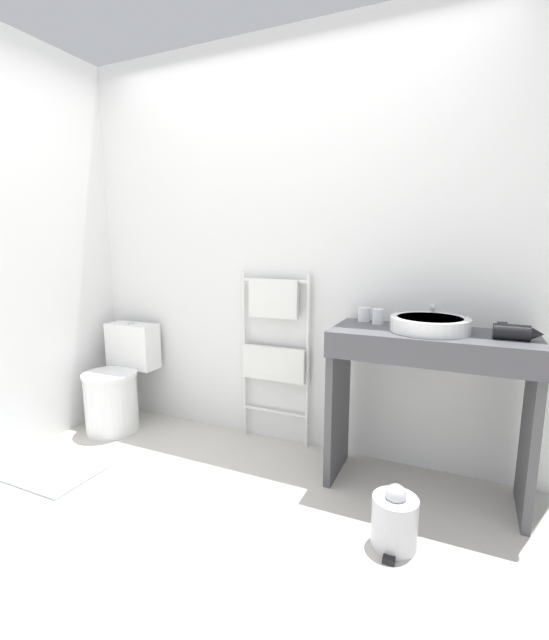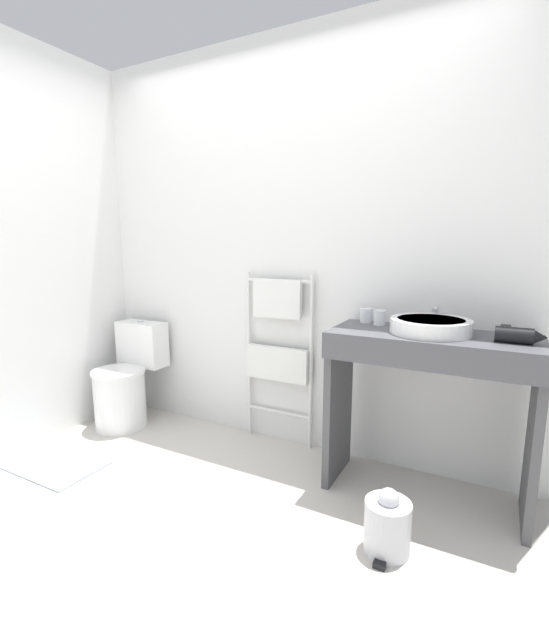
# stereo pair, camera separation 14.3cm
# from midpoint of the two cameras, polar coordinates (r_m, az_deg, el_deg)

# --- Properties ---
(ground_plane) EXTENTS (12.00, 12.00, 0.00)m
(ground_plane) POSITION_cam_midpoint_polar(r_m,az_deg,el_deg) (2.11, -17.35, -29.30)
(ground_plane) COLOR beige
(wall_back) EXTENTS (3.18, 0.12, 2.57)m
(wall_back) POSITION_cam_midpoint_polar(r_m,az_deg,el_deg) (2.79, 0.39, 9.41)
(wall_back) COLOR white
(wall_back) RESTS_ON ground_plane
(wall_side) EXTENTS (0.12, 1.95, 2.57)m
(wall_side) POSITION_cam_midpoint_polar(r_m,az_deg,el_deg) (3.24, -31.40, 8.05)
(wall_side) COLOR white
(wall_side) RESTS_ON ground_plane
(toilet) EXTENTS (0.39, 0.52, 0.75)m
(toilet) POSITION_cam_midpoint_polar(r_m,az_deg,el_deg) (3.34, -21.36, -8.14)
(toilet) COLOR white
(toilet) RESTS_ON ground_plane
(towel_radiator) EXTENTS (0.48, 0.06, 1.14)m
(towel_radiator) POSITION_cam_midpoint_polar(r_m,az_deg,el_deg) (2.78, -1.58, -2.59)
(towel_radiator) COLOR white
(towel_radiator) RESTS_ON ground_plane
(vanity_counter) EXTENTS (0.99, 0.44, 0.88)m
(vanity_counter) POSITION_cam_midpoint_polar(r_m,az_deg,el_deg) (2.35, 18.10, -8.31)
(vanity_counter) COLOR #4C4C51
(vanity_counter) RESTS_ON ground_plane
(sink_basin) EXTENTS (0.39, 0.39, 0.07)m
(sink_basin) POSITION_cam_midpoint_polar(r_m,az_deg,el_deg) (2.29, 18.31, -0.51)
(sink_basin) COLOR white
(sink_basin) RESTS_ON vanity_counter
(faucet) EXTENTS (0.02, 0.10, 0.11)m
(faucet) POSITION_cam_midpoint_polar(r_m,az_deg,el_deg) (2.45, 18.79, 0.98)
(faucet) COLOR silver
(faucet) RESTS_ON vanity_counter
(cup_near_wall) EXTENTS (0.07, 0.07, 0.08)m
(cup_near_wall) POSITION_cam_midpoint_polar(r_m,az_deg,el_deg) (2.49, 10.27, 0.73)
(cup_near_wall) COLOR white
(cup_near_wall) RESTS_ON vanity_counter
(cup_near_edge) EXTENTS (0.06, 0.06, 0.08)m
(cup_near_edge) POSITION_cam_midpoint_polar(r_m,az_deg,el_deg) (2.43, 12.03, 0.47)
(cup_near_edge) COLOR white
(cup_near_edge) RESTS_ON vanity_counter
(hair_dryer) EXTENTS (0.21, 0.16, 0.07)m
(hair_dryer) POSITION_cam_midpoint_polar(r_m,az_deg,el_deg) (2.25, 27.77, -1.41)
(hair_dryer) COLOR black
(hair_dryer) RESTS_ON vanity_counter
(trash_bin) EXTENTS (0.20, 0.23, 0.29)m
(trash_bin) POSITION_cam_midpoint_polar(r_m,az_deg,el_deg) (2.12, 13.69, -24.53)
(trash_bin) COLOR silver
(trash_bin) RESTS_ON ground_plane
(bath_mat) EXTENTS (0.56, 0.36, 0.01)m
(bath_mat) POSITION_cam_midpoint_polar(r_m,az_deg,el_deg) (3.00, -29.21, -17.30)
(bath_mat) COLOR #B2BCCC
(bath_mat) RESTS_ON ground_plane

